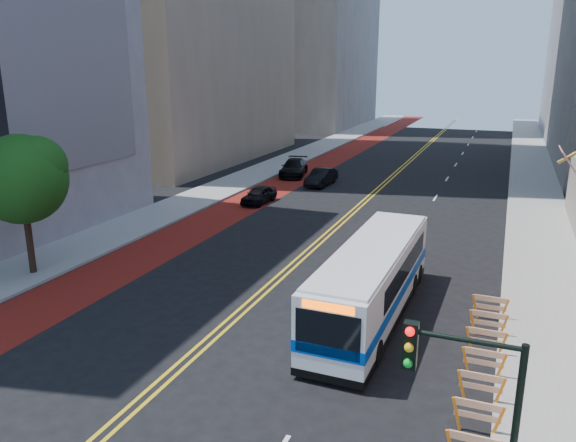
{
  "coord_description": "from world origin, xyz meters",
  "views": [
    {
      "loc": [
        9.67,
        -13.31,
        9.9
      ],
      "look_at": [
        1.26,
        8.0,
        3.5
      ],
      "focal_mm": 35.0,
      "sensor_mm": 36.0,
      "label": 1
    }
  ],
  "objects_px": {
    "car_a": "(259,195)",
    "car_b": "(321,177)",
    "traffic_signal": "(466,405)",
    "transit_bus": "(373,280)",
    "street_tree": "(23,176)",
    "car_c": "(294,168)"
  },
  "relations": [
    {
      "from": "street_tree",
      "to": "car_b",
      "type": "bearing_deg",
      "value": 75.8
    },
    {
      "from": "street_tree",
      "to": "car_b",
      "type": "distance_m",
      "value": 26.33
    },
    {
      "from": "traffic_signal",
      "to": "car_c",
      "type": "bearing_deg",
      "value": 115.39
    },
    {
      "from": "street_tree",
      "to": "transit_bus",
      "type": "bearing_deg",
      "value": 4.84
    },
    {
      "from": "traffic_signal",
      "to": "car_b",
      "type": "height_order",
      "value": "traffic_signal"
    },
    {
      "from": "traffic_signal",
      "to": "transit_bus",
      "type": "bearing_deg",
      "value": 111.36
    },
    {
      "from": "traffic_signal",
      "to": "car_b",
      "type": "relative_size",
      "value": 1.19
    },
    {
      "from": "transit_bus",
      "to": "car_c",
      "type": "distance_m",
      "value": 30.15
    },
    {
      "from": "car_a",
      "to": "car_c",
      "type": "relative_size",
      "value": 0.71
    },
    {
      "from": "car_a",
      "to": "car_b",
      "type": "relative_size",
      "value": 0.87
    },
    {
      "from": "street_tree",
      "to": "car_c",
      "type": "relative_size",
      "value": 1.29
    },
    {
      "from": "street_tree",
      "to": "traffic_signal",
      "type": "height_order",
      "value": "street_tree"
    },
    {
      "from": "car_a",
      "to": "car_b",
      "type": "distance_m",
      "value": 8.12
    },
    {
      "from": "car_a",
      "to": "traffic_signal",
      "type": "bearing_deg",
      "value": -55.47
    },
    {
      "from": "street_tree",
      "to": "transit_bus",
      "type": "relative_size",
      "value": 0.6
    },
    {
      "from": "car_a",
      "to": "car_b",
      "type": "xyz_separation_m",
      "value": [
        2.27,
        7.79,
        0.07
      ]
    },
    {
      "from": "traffic_signal",
      "to": "car_a",
      "type": "xyz_separation_m",
      "value": [
        -16.55,
        26.96,
        -3.09
      ]
    },
    {
      "from": "traffic_signal",
      "to": "car_a",
      "type": "distance_m",
      "value": 31.78
    },
    {
      "from": "traffic_signal",
      "to": "transit_bus",
      "type": "xyz_separation_m",
      "value": [
        -4.28,
        10.94,
        -2.12
      ]
    },
    {
      "from": "traffic_signal",
      "to": "car_a",
      "type": "relative_size",
      "value": 1.36
    },
    {
      "from": "street_tree",
      "to": "car_c",
      "type": "distance_m",
      "value": 28.69
    },
    {
      "from": "street_tree",
      "to": "car_a",
      "type": "xyz_separation_m",
      "value": [
        4.11,
        17.4,
        -4.28
      ]
    }
  ]
}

